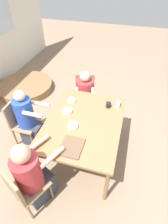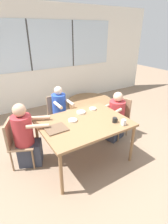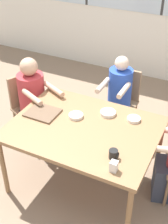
# 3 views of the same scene
# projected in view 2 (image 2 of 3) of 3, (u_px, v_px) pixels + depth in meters

# --- Properties ---
(ground_plane) EXTENTS (16.00, 16.00, 0.00)m
(ground_plane) POSITION_uv_depth(u_px,v_px,m) (84.00, 158.00, 3.23)
(ground_plane) COLOR #8C725B
(wall_back_with_windows) EXTENTS (8.40, 0.08, 2.80)m
(wall_back_with_windows) POSITION_uv_depth(u_px,v_px,m) (30.00, 58.00, 4.73)
(wall_back_with_windows) COLOR white
(wall_back_with_windows) RESTS_ON ground_plane
(dining_table) EXTENTS (1.44, 1.09, 0.76)m
(dining_table) POSITION_uv_depth(u_px,v_px,m) (84.00, 125.00, 2.92)
(dining_table) COLOR olive
(dining_table) RESTS_ON ground_plane
(chair_for_woman_green_shirt) EXTENTS (0.49, 0.49, 0.84)m
(chair_for_woman_green_shirt) POSITION_uv_depth(u_px,v_px,m) (120.00, 114.00, 3.76)
(chair_for_woman_green_shirt) COLOR #937556
(chair_for_woman_green_shirt) RESTS_ON ground_plane
(chair_for_man_blue_shirt) EXTENTS (0.40, 0.40, 0.84)m
(chair_for_man_blue_shirt) POSITION_uv_depth(u_px,v_px,m) (57.00, 111.00, 3.88)
(chair_for_man_blue_shirt) COLOR #937556
(chair_for_man_blue_shirt) RESTS_ON ground_plane
(chair_for_man_teal_shirt) EXTENTS (0.53, 0.53, 0.84)m
(chair_for_man_teal_shirt) POSITION_uv_depth(u_px,v_px,m) (16.00, 140.00, 2.88)
(chair_for_man_teal_shirt) COLOR #937556
(chair_for_man_teal_shirt) RESTS_ON ground_plane
(person_woman_green_shirt) EXTENTS (0.65, 0.47, 1.03)m
(person_woman_green_shirt) POSITION_uv_depth(u_px,v_px,m) (115.00, 118.00, 3.67)
(person_woman_green_shirt) COLOR #333847
(person_woman_green_shirt) RESTS_ON ground_plane
(person_man_blue_shirt) EXTENTS (0.32, 0.55, 1.11)m
(person_man_blue_shirt) POSITION_uv_depth(u_px,v_px,m) (60.00, 114.00, 3.76)
(person_man_blue_shirt) COLOR #333847
(person_man_blue_shirt) RESTS_ON ground_plane
(person_man_teal_shirt) EXTENTS (0.65, 0.53, 1.14)m
(person_man_teal_shirt) POSITION_uv_depth(u_px,v_px,m) (26.00, 138.00, 2.90)
(person_man_teal_shirt) COLOR #333847
(person_man_teal_shirt) RESTS_ON ground_plane
(food_tray_dark) EXTENTS (0.32, 0.28, 0.02)m
(food_tray_dark) POSITION_uv_depth(u_px,v_px,m) (56.00, 129.00, 2.68)
(food_tray_dark) COLOR brown
(food_tray_dark) RESTS_ON dining_table
(coffee_mug) EXTENTS (0.09, 0.08, 0.08)m
(coffee_mug) POSITION_uv_depth(u_px,v_px,m) (115.00, 120.00, 2.87)
(coffee_mug) COLOR black
(coffee_mug) RESTS_ON dining_table
(milk_carton_small) EXTENTS (0.06, 0.06, 0.10)m
(milk_carton_small) POSITION_uv_depth(u_px,v_px,m) (124.00, 122.00, 2.78)
(milk_carton_small) COLOR silver
(milk_carton_small) RESTS_ON dining_table
(bowl_white_shallow) EXTENTS (0.16, 0.16, 0.03)m
(bowl_white_shallow) POSITION_uv_depth(u_px,v_px,m) (81.00, 112.00, 3.19)
(bowl_white_shallow) COLOR silver
(bowl_white_shallow) RESTS_ON dining_table
(bowl_cereal) EXTENTS (0.14, 0.14, 0.03)m
(bowl_cereal) POSITION_uv_depth(u_px,v_px,m) (93.00, 109.00, 3.33)
(bowl_cereal) COLOR silver
(bowl_cereal) RESTS_ON dining_table
(bowl_fruit) EXTENTS (0.15, 0.15, 0.03)m
(bowl_fruit) POSITION_uv_depth(u_px,v_px,m) (73.00, 120.00, 2.91)
(bowl_fruit) COLOR silver
(bowl_fruit) RESTS_ON dining_table
(folded_table_stack) EXTENTS (1.34, 1.34, 0.18)m
(folded_table_stack) POSITION_uv_depth(u_px,v_px,m) (90.00, 103.00, 5.39)
(folded_table_stack) COLOR olive
(folded_table_stack) RESTS_ON ground_plane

